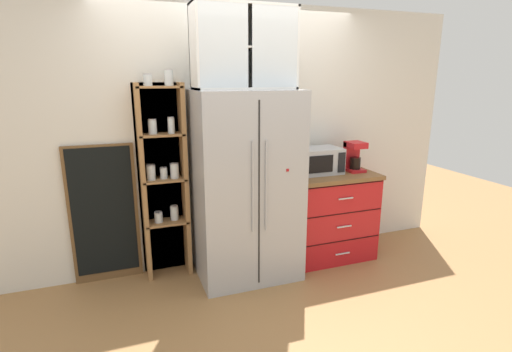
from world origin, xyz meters
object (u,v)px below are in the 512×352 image
microwave (319,160)px  mug_charcoal (330,167)px  bottle_green (294,162)px  refrigerator (246,186)px  chalkboard_menu (104,214)px  coffee_maker (354,156)px

microwave → mug_charcoal: bearing=-4.8°
mug_charcoal → bottle_green: bottle_green is taller
refrigerator → chalkboard_menu: 1.33m
refrigerator → bottle_green: bearing=13.5°
microwave → coffee_maker: coffee_maker is taller
refrigerator → bottle_green: 0.59m
refrigerator → mug_charcoal: refrigerator is taller
microwave → chalkboard_menu: bearing=174.1°
refrigerator → bottle_green: refrigerator is taller
microwave → coffee_maker: bearing=-6.2°
refrigerator → coffee_maker: size_ratio=5.69×
bottle_green → chalkboard_menu: chalkboard_menu is taller
refrigerator → mug_charcoal: 0.95m
coffee_maker → bottle_green: coffee_maker is taller
microwave → coffee_maker: 0.39m
microwave → bottle_green: (-0.27, 0.02, -0.00)m
bottle_green → mug_charcoal: bearing=-4.5°
microwave → bottle_green: bearing=175.7°
mug_charcoal → coffee_maker: bearing=-6.9°
refrigerator → mug_charcoal: bearing=6.0°
mug_charcoal → chalkboard_menu: (-2.21, 0.23, -0.31)m
chalkboard_menu → bottle_green: bearing=-6.1°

